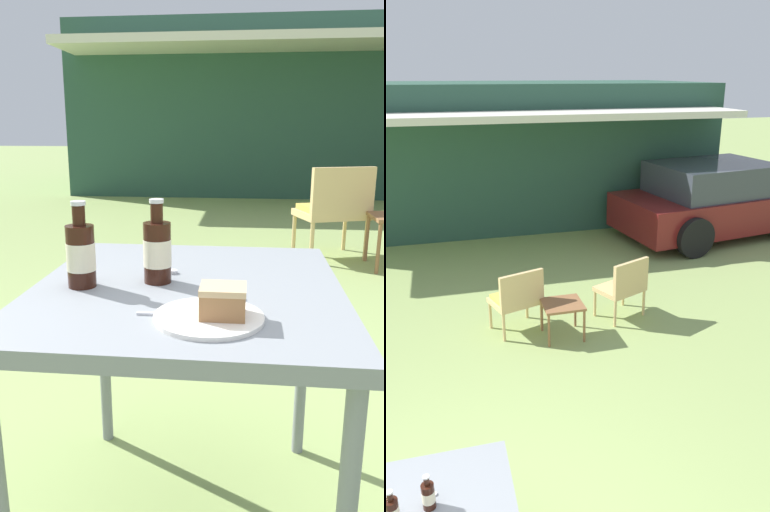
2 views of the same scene
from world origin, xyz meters
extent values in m
cube|color=#284C3D|center=(1.48, 9.15, 1.43)|extent=(8.77, 4.04, 2.86)
cube|color=silver|center=(1.48, 6.53, 2.34)|extent=(8.33, 1.20, 0.12)
cube|color=maroon|center=(5.40, 6.22, 0.52)|extent=(4.24, 2.41, 0.66)
cube|color=#383D47|center=(5.21, 6.19, 1.14)|extent=(2.43, 1.99, 0.58)
cylinder|color=black|center=(6.49, 7.34, 0.36)|extent=(0.74, 0.31, 0.71)
cylinder|color=black|center=(4.03, 6.96, 0.36)|extent=(0.74, 0.31, 0.71)
cylinder|color=black|center=(4.32, 5.10, 0.36)|extent=(0.74, 0.31, 0.71)
cylinder|color=tan|center=(1.09, 3.60, 0.18)|extent=(0.04, 0.04, 0.36)
cylinder|color=tan|center=(0.60, 3.44, 0.18)|extent=(0.04, 0.04, 0.36)
cylinder|color=tan|center=(1.21, 3.23, 0.18)|extent=(0.04, 0.04, 0.36)
cylinder|color=tan|center=(0.72, 3.07, 0.18)|extent=(0.04, 0.04, 0.36)
cube|color=tan|center=(0.91, 3.34, 0.39)|extent=(0.68, 0.60, 0.06)
cube|color=tan|center=(0.97, 3.15, 0.63)|extent=(0.56, 0.23, 0.41)
cube|color=gold|center=(0.91, 3.34, 0.45)|extent=(0.61, 0.52, 0.05)
cylinder|color=tan|center=(2.45, 3.62, 0.18)|extent=(0.04, 0.04, 0.36)
cylinder|color=tan|center=(1.97, 3.41, 0.18)|extent=(0.04, 0.04, 0.36)
cylinder|color=tan|center=(2.60, 3.26, 0.18)|extent=(0.04, 0.04, 0.36)
cylinder|color=tan|center=(2.13, 3.06, 0.18)|extent=(0.04, 0.04, 0.36)
cube|color=tan|center=(2.29, 3.34, 0.39)|extent=(0.70, 0.64, 0.06)
cube|color=tan|center=(2.37, 3.16, 0.63)|extent=(0.55, 0.27, 0.41)
cube|color=brown|center=(1.43, 3.00, 0.43)|extent=(0.48, 0.46, 0.03)
cylinder|color=brown|center=(1.21, 2.80, 0.21)|extent=(0.03, 0.03, 0.42)
cylinder|color=brown|center=(1.64, 2.80, 0.21)|extent=(0.03, 0.03, 0.42)
cylinder|color=brown|center=(1.21, 3.20, 0.21)|extent=(0.03, 0.03, 0.42)
cylinder|color=brown|center=(1.64, 3.20, 0.21)|extent=(0.03, 0.03, 0.42)
cube|color=gray|center=(0.00, 0.00, 0.74)|extent=(0.79, 0.87, 0.04)
cylinder|color=gray|center=(0.36, 0.40, 0.36)|extent=(0.04, 0.04, 0.72)
cylinder|color=black|center=(-0.08, 0.01, 0.84)|extent=(0.07, 0.07, 0.16)
cylinder|color=black|center=(-0.08, 0.01, 0.94)|extent=(0.03, 0.03, 0.05)
cylinder|color=silver|center=(-0.08, 0.01, 0.97)|extent=(0.04, 0.04, 0.01)
cylinder|color=beige|center=(-0.08, 0.01, 0.84)|extent=(0.07, 0.07, 0.07)
cylinder|color=black|center=(-0.27, -0.05, 0.84)|extent=(0.07, 0.07, 0.16)
cylinder|color=black|center=(-0.27, -0.05, 0.94)|extent=(0.03, 0.03, 0.05)
cylinder|color=silver|center=(-0.27, -0.05, 0.97)|extent=(0.04, 0.04, 0.01)
cylinder|color=beige|center=(-0.27, -0.05, 0.84)|extent=(0.07, 0.07, 0.07)
cylinder|color=silver|center=(-0.05, 0.09, 0.76)|extent=(0.03, 0.03, 0.01)
camera|label=1|loc=(0.15, -1.24, 1.16)|focal=35.00mm
camera|label=2|loc=(0.14, -2.28, 3.05)|focal=35.00mm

